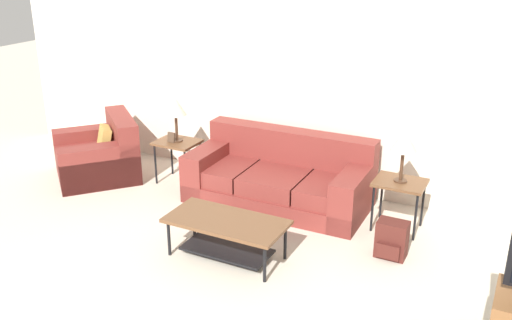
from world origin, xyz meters
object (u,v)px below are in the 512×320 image
backpack (392,240)px  side_table_left (177,146)px  armchair (100,156)px  table_lamp_left (175,108)px  couch (280,179)px  table_lamp_right (404,142)px  side_table_right (400,187)px  coffee_table (227,229)px

backpack → side_table_left: bearing=168.2°
armchair → side_table_left: 1.11m
backpack → armchair: bearing=175.4°
armchair → table_lamp_left: bearing=15.9°
side_table_left → backpack: (2.96, -0.62, -0.31)m
couch → table_lamp_left: 1.60m
table_lamp_right → backpack: 1.03m
side_table_right → backpack: size_ratio=1.46×
side_table_left → table_lamp_right: table_lamp_right is taller
coffee_table → side_table_left: bearing=137.7°
armchair → table_lamp_right: bearing=4.4°
table_lamp_left → couch: bearing=2.0°
armchair → table_lamp_right: (3.91, 0.30, 0.72)m
coffee_table → side_table_right: side_table_right is taller
side_table_right → backpack: bearing=-80.9°
side_table_left → table_lamp_left: size_ratio=0.99×
backpack → side_table_right: bearing=99.1°
side_table_right → table_lamp_right: size_ratio=0.99×
side_table_right → backpack: (0.10, -0.62, -0.31)m
side_table_right → backpack: side_table_right is taller
side_table_right → table_lamp_right: 0.51m
armchair → side_table_left: size_ratio=2.61×
table_lamp_left → armchair: bearing=-164.1°
couch → table_lamp_left: (-1.43, -0.05, 0.71)m
table_lamp_left → table_lamp_right: (2.86, 0.00, 0.00)m
side_table_left → side_table_right: bearing=0.0°
table_lamp_right → coffee_table: bearing=-134.8°
side_table_left → table_lamp_right: 2.90m
side_table_left → table_lamp_left: 0.51m
coffee_table → table_lamp_left: size_ratio=2.08×
coffee_table → backpack: bearing=27.2°
coffee_table → table_lamp_right: bearing=45.2°
armchair → coffee_table: armchair is taller
table_lamp_left → backpack: bearing=-11.8°
table_lamp_right → couch: bearing=178.0°
side_table_right → table_lamp_right: (0.00, -0.00, 0.51)m
coffee_table → backpack: 1.64m
side_table_left → side_table_right: 2.86m
armchair → side_table_right: size_ratio=2.61×
coffee_table → table_lamp_right: table_lamp_right is taller
couch → backpack: 1.67m
couch → coffee_table: size_ratio=1.81×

